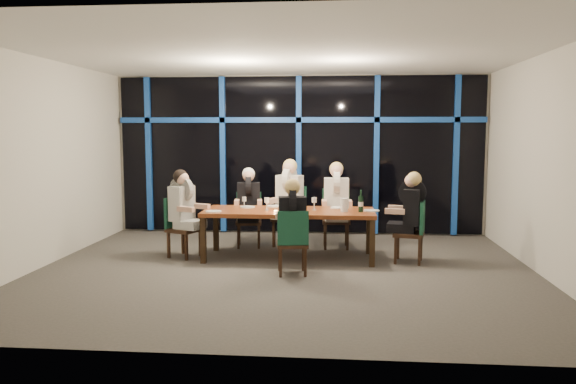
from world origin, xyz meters
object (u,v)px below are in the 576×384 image
object	(u,v)px
diner_end_right	(410,204)
chair_end_left	(180,224)
chair_far_mid	(291,213)
chair_far_right	(336,215)
diner_far_right	(336,192)
dining_table	(289,214)
diner_end_left	(184,200)
water_pitcher	(344,205)
diner_far_left	(249,196)
diner_near_mid	(292,212)
diner_far_mid	(289,190)
chair_far_left	(249,216)
chair_end_right	(415,228)
wine_bottle	(361,204)
chair_near_mid	(293,239)

from	to	relation	value
diner_end_right	chair_end_left	bearing A→B (deg)	-79.34
chair_far_mid	chair_far_right	world-z (taller)	chair_far_mid
diner_far_right	dining_table	bearing A→B (deg)	-132.83
diner_end_left	water_pitcher	xyz separation A→B (m)	(2.47, -0.04, -0.04)
diner_end_right	diner_far_left	bearing A→B (deg)	-97.66
diner_far_right	water_pitcher	xyz separation A→B (m)	(0.12, -0.94, -0.09)
chair_far_mid	diner_near_mid	bearing A→B (deg)	-65.68
chair_far_right	water_pitcher	bearing A→B (deg)	-85.59
diner_far_mid	chair_far_right	bearing A→B (deg)	19.95
chair_far_left	chair_end_right	world-z (taller)	chair_end_right
chair_far_left	diner_far_right	bearing A→B (deg)	-8.48
chair_far_mid	water_pitcher	world-z (taller)	chair_far_mid
chair_far_mid	wine_bottle	size ratio (longest dim) A/B	3.07
water_pitcher	wine_bottle	bearing A→B (deg)	-2.27
dining_table	diner_far_mid	distance (m)	0.96
dining_table	diner_near_mid	size ratio (longest dim) A/B	2.98
diner_far_right	chair_end_right	bearing A→B (deg)	-42.62
diner_near_mid	wine_bottle	world-z (taller)	diner_near_mid
chair_end_right	diner_end_right	size ratio (longest dim) A/B	1.03
chair_near_mid	chair_end_right	bearing A→B (deg)	-160.93
chair_end_right	chair_near_mid	world-z (taller)	chair_end_right
chair_near_mid	diner_near_mid	world-z (taller)	diner_near_mid
chair_far_left	diner_end_left	xyz separation A→B (m)	(-0.87, -0.94, 0.38)
diner_far_left	diner_far_right	xyz separation A→B (m)	(1.47, 0.04, 0.06)
diner_end_right	diner_near_mid	distance (m)	1.87
chair_end_right	diner_end_left	xyz separation A→B (m)	(-3.51, 0.07, 0.37)
diner_end_left	wine_bottle	distance (m)	2.71
diner_end_right	diner_near_mid	xyz separation A→B (m)	(-1.68, -0.83, -0.03)
dining_table	diner_end_left	xyz separation A→B (m)	(-1.63, -0.06, 0.21)
dining_table	chair_end_left	size ratio (longest dim) A/B	2.79
diner_far_right	diner_end_left	bearing A→B (deg)	-161.42
chair_far_left	diner_end_right	xyz separation A→B (m)	(2.57, -0.99, 0.38)
wine_bottle	diner_end_right	bearing A→B (deg)	-0.42
chair_end_left	chair_end_right	bearing A→B (deg)	-68.13
dining_table	water_pitcher	distance (m)	0.86
chair_end_right	diner_end_right	xyz separation A→B (m)	(-0.08, 0.02, 0.37)
diner_far_mid	diner_end_left	bearing A→B (deg)	-128.79
chair_end_right	diner_near_mid	xyz separation A→B (m)	(-1.75, -0.82, 0.34)
dining_table	diner_near_mid	bearing A→B (deg)	-82.56
chair_end_right	diner_far_right	size ratio (longest dim) A/B	0.97
chair_far_mid	diner_far_mid	size ratio (longest dim) A/B	1.03
chair_far_mid	diner_far_mid	distance (m)	0.41
chair_far_right	wine_bottle	bearing A→B (deg)	-72.93
diner_far_mid	dining_table	bearing A→B (deg)	-65.61
wine_bottle	water_pitcher	size ratio (longest dim) A/B	1.63
diner_near_mid	water_pitcher	xyz separation A→B (m)	(0.71, 0.85, -0.01)
water_pitcher	diner_far_left	bearing A→B (deg)	150.99
diner_far_mid	diner_far_right	distance (m)	0.81
wine_bottle	chair_far_left	bearing A→B (deg)	151.84
chair_end_left	diner_end_left	xyz separation A→B (m)	(0.07, -0.03, 0.37)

